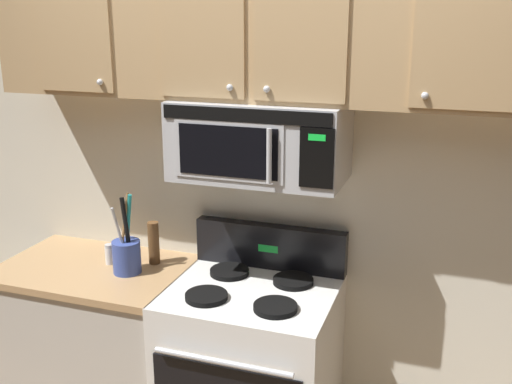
# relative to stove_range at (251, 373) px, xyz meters

# --- Properties ---
(back_wall) EXTENTS (5.20, 0.10, 2.70)m
(back_wall) POSITION_rel_stove_range_xyz_m (0.00, 0.37, 0.88)
(back_wall) COLOR silver
(back_wall) RESTS_ON ground_plane
(stove_range) EXTENTS (0.76, 0.69, 1.12)m
(stove_range) POSITION_rel_stove_range_xyz_m (0.00, 0.00, 0.00)
(stove_range) COLOR white
(stove_range) RESTS_ON ground_plane
(over_range_microwave) EXTENTS (0.76, 0.43, 0.35)m
(over_range_microwave) POSITION_rel_stove_range_xyz_m (-0.00, 0.12, 1.11)
(over_range_microwave) COLOR #B7BABF
(upper_cabinets) EXTENTS (2.50, 0.36, 0.55)m
(upper_cabinets) POSITION_rel_stove_range_xyz_m (-0.00, 0.15, 1.56)
(upper_cabinets) COLOR tan
(counter_segment) EXTENTS (0.93, 0.65, 0.90)m
(counter_segment) POSITION_rel_stove_range_xyz_m (-0.84, 0.01, -0.02)
(counter_segment) COLOR #BCB7AD
(counter_segment) RESTS_ON ground_plane
(utensil_crock_blue) EXTENTS (0.14, 0.14, 0.39)m
(utensil_crock_blue) POSITION_rel_stove_range_xyz_m (-0.64, -0.01, 0.53)
(utensil_crock_blue) COLOR #384C9E
(utensil_crock_blue) RESTS_ON counter_segment
(salt_shaker) EXTENTS (0.05, 0.05, 0.10)m
(salt_shaker) POSITION_rel_stove_range_xyz_m (-0.78, 0.06, 0.48)
(salt_shaker) COLOR white
(salt_shaker) RESTS_ON counter_segment
(pepper_mill) EXTENTS (0.06, 0.06, 0.22)m
(pepper_mill) POSITION_rel_stove_range_xyz_m (-0.57, 0.14, 0.54)
(pepper_mill) COLOR brown
(pepper_mill) RESTS_ON counter_segment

